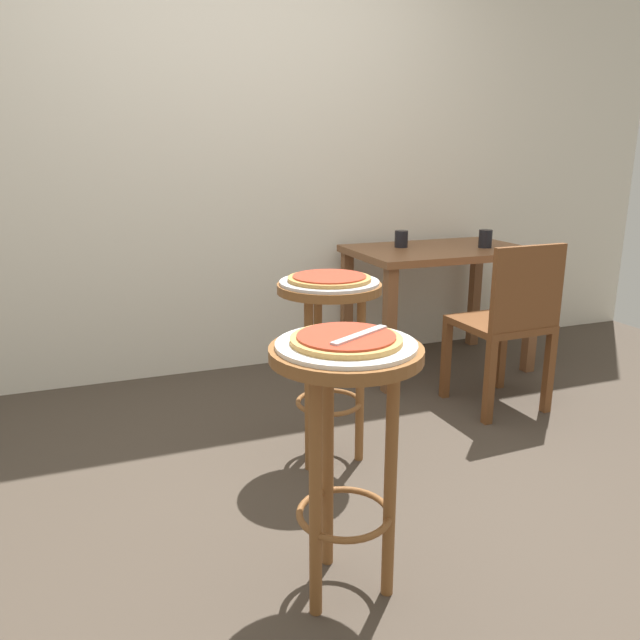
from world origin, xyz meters
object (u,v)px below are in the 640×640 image
cup_far_edge (401,239)px  wooden_chair (508,320)px  pizza_foreground (346,339)px  stool_middle (329,330)px  pizza_middle (329,278)px  stool_foreground (345,413)px  serving_plate_foreground (346,345)px  dining_table (439,267)px  pizza_server_knife (360,335)px  cup_near_edge (485,239)px  serving_plate_middle (329,282)px

cup_far_edge → wooden_chair: size_ratio=0.11×
pizza_foreground → stool_middle: pizza_foreground is taller
cup_far_edge → pizza_middle: bearing=-130.9°
stool_foreground → serving_plate_foreground: 0.20m
dining_table → pizza_server_knife: pizza_server_knife is taller
pizza_server_knife → cup_far_edge: bearing=30.1°
dining_table → serving_plate_foreground: bearing=-128.4°
serving_plate_foreground → cup_near_edge: (1.55, 1.56, 0.01)m
serving_plate_foreground → cup_near_edge: 2.20m
cup_far_edge → pizza_server_knife: (-1.07, -1.77, 0.02)m
stool_middle → wooden_chair: size_ratio=0.89×
stool_middle → pizza_foreground: bearing=-108.6°
pizza_foreground → dining_table: (1.30, 1.64, -0.17)m
stool_middle → cup_far_edge: cup_far_edge is taller
stool_foreground → stool_middle: 0.82m
stool_middle → wooden_chair: (1.01, 0.16, -0.10)m
pizza_server_knife → serving_plate_middle: bearing=45.1°
serving_plate_foreground → stool_foreground: bearing=180.0°
cup_near_edge → wooden_chair: (-0.28, -0.62, -0.31)m
stool_middle → pizza_server_knife: pizza_server_knife is taller
pizza_foreground → cup_near_edge: (1.55, 1.56, -0.00)m
stool_foreground → cup_near_edge: 2.21m
serving_plate_middle → cup_far_edge: 1.28m
stool_foreground → serving_plate_middle: (0.26, 0.78, 0.20)m
serving_plate_foreground → cup_far_edge: (1.10, 1.75, 0.01)m
cup_near_edge → pizza_foreground: bearing=-134.9°
dining_table → cup_far_edge: size_ratio=10.58×
cup_far_edge → pizza_server_knife: cup_far_edge is taller
pizza_foreground → pizza_middle: size_ratio=0.91×
serving_plate_foreground → wooden_chair: wooden_chair is taller
pizza_middle → wooden_chair: (1.01, 0.16, -0.31)m
stool_middle → wooden_chair: wooden_chair is taller
cup_near_edge → pizza_server_knife: (-1.52, -1.58, 0.02)m
cup_near_edge → stool_middle: bearing=-148.9°
serving_plate_middle → dining_table: (1.04, 0.87, -0.16)m
stool_foreground → dining_table: (1.30, 1.64, 0.04)m
dining_table → pizza_server_knife: bearing=-127.5°
serving_plate_foreground → wooden_chair: 1.61m
serving_plate_foreground → dining_table: (1.30, 1.64, -0.16)m
stool_foreground → cup_near_edge: cup_near_edge is taller
serving_plate_middle → pizza_server_knife: (-0.23, -0.80, 0.03)m
pizza_foreground → serving_plate_middle: (0.26, 0.78, -0.02)m
pizza_middle → cup_near_edge: cup_near_edge is taller
stool_middle → cup_near_edge: bearing=31.1°
serving_plate_foreground → dining_table: serving_plate_foreground is taller
cup_far_edge → serving_plate_foreground: bearing=-122.3°
serving_plate_foreground → pizza_server_knife: 0.05m
cup_near_edge → cup_far_edge: size_ratio=1.07×
stool_foreground → pizza_middle: bearing=71.4°
pizza_middle → dining_table: bearing=39.7°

